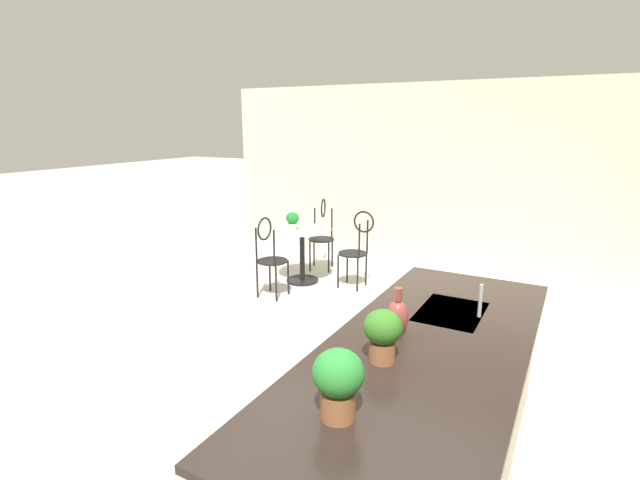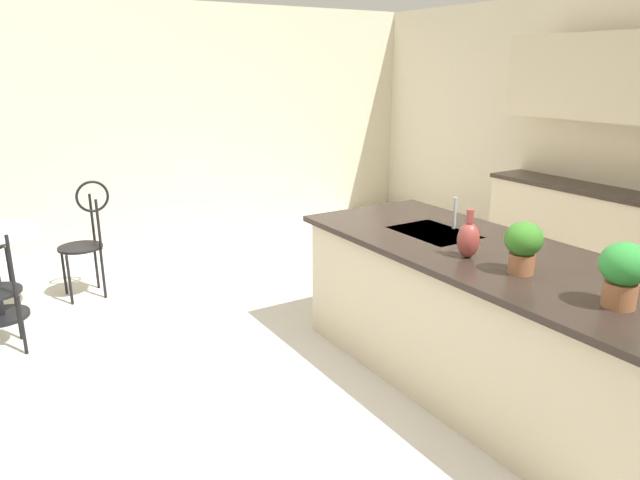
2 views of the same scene
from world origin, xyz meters
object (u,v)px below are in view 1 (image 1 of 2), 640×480
object	(u,v)px
bistro_table	(302,250)
potted_plant_on_table	(292,220)
chair_near_window	(270,253)
potted_plant_counter_far	(338,380)
chair_toward_desk	(322,231)
potted_plant_counter_near	(383,332)
chair_by_island	(357,246)
vase_on_counter	(397,317)

from	to	relation	value
bistro_table	potted_plant_on_table	bearing A→B (deg)	-31.65
chair_near_window	potted_plant_counter_far	distance (m)	3.93
chair_toward_desk	potted_plant_counter_near	bearing A→B (deg)	32.56
chair_by_island	potted_plant_counter_far	xyz separation A→B (m)	(3.87, 1.67, 0.53)
chair_toward_desk	potted_plant_counter_far	world-z (taller)	potted_plant_counter_far
bistro_table	chair_near_window	bearing A→B (deg)	-2.57
chair_by_island	chair_near_window	bearing A→B (deg)	-42.53
chair_by_island	vase_on_counter	bearing A→B (deg)	28.46
potted_plant_counter_far	chair_near_window	bearing A→B (deg)	-140.84
potted_plant_counter_near	vase_on_counter	world-z (taller)	vase_on_counter
potted_plant_on_table	potted_plant_counter_far	distance (m)	4.40
chair_near_window	chair_by_island	xyz separation A→B (m)	(-0.85, 0.78, 0.00)
chair_near_window	chair_toward_desk	bearing A→B (deg)	-178.93
chair_by_island	vase_on_counter	world-z (taller)	vase_on_counter
chair_by_island	chair_toward_desk	size ratio (longest dim) A/B	1.00
chair_near_window	potted_plant_counter_far	size ratio (longest dim) A/B	3.35
chair_near_window	chair_toward_desk	xyz separation A→B (m)	(-1.39, -0.03, 0.00)
chair_near_window	potted_plant_on_table	size ratio (longest dim) A/B	4.28
chair_near_window	vase_on_counter	size ratio (longest dim) A/B	3.62
bistro_table	potted_plant_counter_far	world-z (taller)	potted_plant_counter_far
vase_on_counter	chair_by_island	bearing A→B (deg)	-151.54
bistro_table	potted_plant_counter_far	xyz separation A→B (m)	(3.74, 2.43, 0.65)
chair_near_window	potted_plant_counter_far	world-z (taller)	potted_plant_counter_far
chair_near_window	potted_plant_counter_near	distance (m)	3.51
bistro_table	chair_by_island	distance (m)	0.77
bistro_table	chair_by_island	world-z (taller)	chair_by_island
chair_toward_desk	chair_near_window	bearing A→B (deg)	1.07
chair_by_island	chair_toward_desk	distance (m)	0.97
chair_toward_desk	chair_by_island	bearing A→B (deg)	56.40
chair_by_island	chair_toward_desk	bearing A→B (deg)	-123.60
bistro_table	potted_plant_counter_far	bearing A→B (deg)	32.97
chair_toward_desk	vase_on_counter	distance (m)	4.29
potted_plant_on_table	vase_on_counter	bearing A→B (deg)	41.84
potted_plant_counter_far	chair_toward_desk	bearing A→B (deg)	-150.61
bistro_table	vase_on_counter	bearing A→B (deg)	39.76
chair_toward_desk	vase_on_counter	size ratio (longest dim) A/B	3.62
chair_toward_desk	potted_plant_on_table	bearing A→B (deg)	-1.09
potted_plant_on_table	vase_on_counter	size ratio (longest dim) A/B	0.85
chair_toward_desk	potted_plant_counter_near	world-z (taller)	potted_plant_counter_near
vase_on_counter	bistro_table	bearing A→B (deg)	-140.24
chair_toward_desk	potted_plant_on_table	world-z (taller)	chair_toward_desk
potted_plant_counter_far	chair_by_island	bearing A→B (deg)	-156.61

